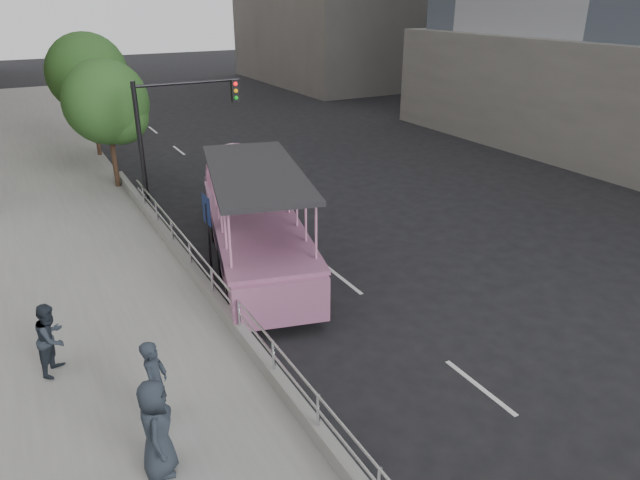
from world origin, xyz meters
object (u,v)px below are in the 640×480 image
duck_boat (252,221)px  car (251,169)px  parking_sign (208,228)px  traffic_signal (170,124)px  pedestrian_near (156,383)px  street_tree_near (109,105)px  pedestrian_mid (52,338)px  pedestrian_far (156,428)px  street_tree_far (90,76)px

duck_boat → car: (3.02, 7.53, -0.60)m
duck_boat → parking_sign: bearing=-150.9°
parking_sign → traffic_signal: size_ratio=0.52×
pedestrian_near → traffic_signal: (3.91, 12.53, 2.28)m
pedestrian_near → street_tree_near: bearing=22.5°
pedestrian_mid → pedestrian_far: 4.28m
car → pedestrian_near: (-7.89, -14.50, 0.56)m
pedestrian_mid → car: bearing=-7.9°
car → pedestrian_mid: bearing=-132.4°
car → pedestrian_mid: (-9.50, -11.71, 0.48)m
street_tree_far → duck_boat: bearing=-81.0°
pedestrian_near → street_tree_far: (2.51, 21.96, 3.09)m
car → street_tree_near: bearing=162.0°
duck_boat → pedestrian_mid: duck_boat is taller
pedestrian_near → traffic_signal: traffic_signal is taller
pedestrian_far → parking_sign: bearing=-8.2°
car → street_tree_near: 6.58m
street_tree_far → car: bearing=-54.2°
pedestrian_near → parking_sign: parking_sign is taller
car → parking_sign: size_ratio=1.43×
duck_boat → pedestrian_far: duck_boat is taller
pedestrian_mid → street_tree_near: street_tree_near is taller
pedestrian_far → street_tree_near: street_tree_near is taller
pedestrian_far → parking_sign: 8.03m
traffic_signal → street_tree_near: (-1.60, 3.43, 0.32)m
parking_sign → street_tree_far: bearing=92.1°
parking_sign → pedestrian_far: bearing=-115.0°
pedestrian_far → parking_sign: parking_sign is taller
pedestrian_far → traffic_signal: traffic_signal is taller
duck_boat → pedestrian_far: 9.75m
traffic_signal → street_tree_far: 9.57m
duck_boat → pedestrian_near: duck_boat is taller
car → traffic_signal: (-3.99, -1.97, 2.84)m
car → street_tree_near: (-5.58, 1.46, 3.16)m
car → pedestrian_mid: 15.08m
duck_boat → parking_sign: duck_boat is taller
traffic_signal → duck_boat: bearing=-80.1°
parking_sign → traffic_signal: 6.84m
duck_boat → pedestrian_far: (-5.18, -8.26, -0.01)m
pedestrian_near → traffic_signal: bearing=13.4°
parking_sign → traffic_signal: traffic_signal is taller
pedestrian_mid → parking_sign: size_ratio=0.62×
pedestrian_mid → parking_sign: parking_sign is taller
parking_sign → street_tree_far: 16.20m
duck_boat → traffic_signal: bearing=99.9°
pedestrian_near → street_tree_far: street_tree_far is taller
car → parking_sign: bearing=-122.8°
street_tree_near → duck_boat: bearing=-74.1°
parking_sign → pedestrian_mid: bearing=-145.8°
duck_boat → parking_sign: 2.10m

